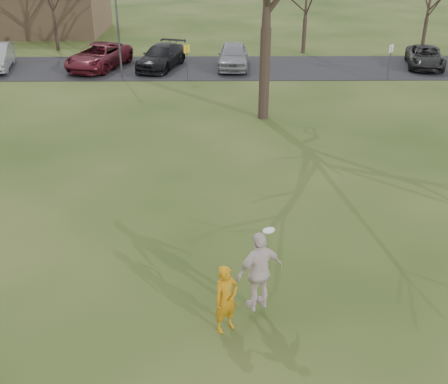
{
  "coord_description": "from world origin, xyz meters",
  "views": [
    {
      "loc": [
        -0.14,
        -9.79,
        8.42
      ],
      "look_at": [
        0.0,
        4.0,
        1.5
      ],
      "focal_mm": 43.06,
      "sensor_mm": 36.0,
      "label": 1
    }
  ],
  "objects_px": {
    "player_defender": "(226,299)",
    "car_6": "(425,57)",
    "lamp_post": "(116,10)",
    "catching_play": "(260,271)",
    "car_2": "(99,56)",
    "car_3": "(161,57)",
    "car_4": "(233,56)"
  },
  "relations": [
    {
      "from": "catching_play",
      "to": "car_6",
      "type": "bearing_deg",
      "value": 63.13
    },
    {
      "from": "car_6",
      "to": "lamp_post",
      "type": "xyz_separation_m",
      "value": [
        -19.24,
        -2.53,
        3.28
      ]
    },
    {
      "from": "car_6",
      "to": "car_3",
      "type": "bearing_deg",
      "value": -166.18
    },
    {
      "from": "catching_play",
      "to": "lamp_post",
      "type": "xyz_separation_m",
      "value": [
        -6.78,
        22.07,
        2.73
      ]
    },
    {
      "from": "catching_play",
      "to": "lamp_post",
      "type": "bearing_deg",
      "value": 107.08
    },
    {
      "from": "player_defender",
      "to": "catching_play",
      "type": "relative_size",
      "value": 0.78
    },
    {
      "from": "car_3",
      "to": "car_6",
      "type": "relative_size",
      "value": 1.06
    },
    {
      "from": "player_defender",
      "to": "car_3",
      "type": "distance_m",
      "value": 25.24
    },
    {
      "from": "player_defender",
      "to": "car_6",
      "type": "relative_size",
      "value": 0.36
    },
    {
      "from": "car_3",
      "to": "lamp_post",
      "type": "relative_size",
      "value": 0.8
    },
    {
      "from": "car_4",
      "to": "lamp_post",
      "type": "bearing_deg",
      "value": -157.89
    },
    {
      "from": "car_3",
      "to": "car_6",
      "type": "height_order",
      "value": "car_3"
    },
    {
      "from": "catching_play",
      "to": "lamp_post",
      "type": "distance_m",
      "value": 23.25
    },
    {
      "from": "player_defender",
      "to": "car_6",
      "type": "bearing_deg",
      "value": 27.28
    },
    {
      "from": "car_6",
      "to": "catching_play",
      "type": "distance_m",
      "value": 27.58
    },
    {
      "from": "player_defender",
      "to": "car_4",
      "type": "distance_m",
      "value": 24.95
    },
    {
      "from": "car_4",
      "to": "car_3",
      "type": "bearing_deg",
      "value": -177.18
    },
    {
      "from": "car_4",
      "to": "car_6",
      "type": "distance_m",
      "value": 12.44
    },
    {
      "from": "car_4",
      "to": "car_6",
      "type": "height_order",
      "value": "car_4"
    },
    {
      "from": "lamp_post",
      "to": "player_defender",
      "type": "bearing_deg",
      "value": -75.11
    },
    {
      "from": "car_2",
      "to": "catching_play",
      "type": "height_order",
      "value": "catching_play"
    },
    {
      "from": "car_6",
      "to": "car_4",
      "type": "bearing_deg",
      "value": -165.93
    },
    {
      "from": "player_defender",
      "to": "car_2",
      "type": "height_order",
      "value": "player_defender"
    },
    {
      "from": "lamp_post",
      "to": "car_4",
      "type": "bearing_deg",
      "value": 19.14
    },
    {
      "from": "car_2",
      "to": "car_4",
      "type": "relative_size",
      "value": 1.19
    },
    {
      "from": "car_2",
      "to": "car_4",
      "type": "height_order",
      "value": "car_4"
    },
    {
      "from": "catching_play",
      "to": "player_defender",
      "type": "bearing_deg",
      "value": -146.8
    },
    {
      "from": "car_2",
      "to": "catching_play",
      "type": "bearing_deg",
      "value": -54.39
    },
    {
      "from": "car_2",
      "to": "car_4",
      "type": "distance_m",
      "value": 8.61
    },
    {
      "from": "car_6",
      "to": "catching_play",
      "type": "relative_size",
      "value": 2.17
    },
    {
      "from": "car_2",
      "to": "car_6",
      "type": "bearing_deg",
      "value": 16.69
    },
    {
      "from": "car_6",
      "to": "player_defender",
      "type": "bearing_deg",
      "value": -104.49
    }
  ]
}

